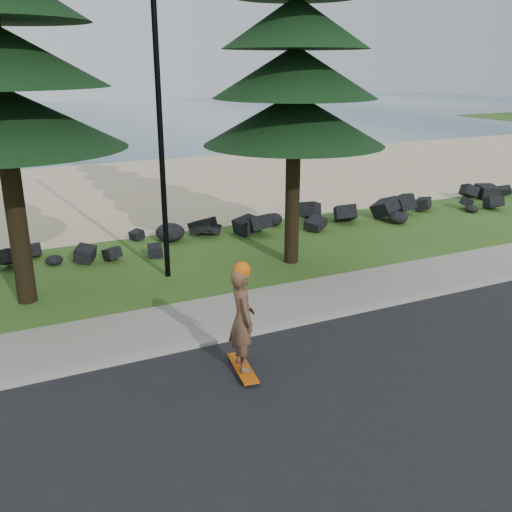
# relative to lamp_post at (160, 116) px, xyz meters

# --- Properties ---
(ground) EXTENTS (160.00, 160.00, 0.00)m
(ground) POSITION_rel_lamp_post_xyz_m (0.00, -3.20, -4.13)
(ground) COLOR #34541A
(ground) RESTS_ON ground
(road) EXTENTS (160.00, 7.00, 0.02)m
(road) POSITION_rel_lamp_post_xyz_m (0.00, -7.70, -4.12)
(road) COLOR black
(road) RESTS_ON ground
(kerb) EXTENTS (160.00, 0.20, 0.10)m
(kerb) POSITION_rel_lamp_post_xyz_m (0.00, -4.10, -4.08)
(kerb) COLOR #A19C91
(kerb) RESTS_ON ground
(sidewalk) EXTENTS (160.00, 2.00, 0.08)m
(sidewalk) POSITION_rel_lamp_post_xyz_m (0.00, -3.00, -4.09)
(sidewalk) COLOR gray
(sidewalk) RESTS_ON ground
(beach_sand) EXTENTS (160.00, 15.00, 0.01)m
(beach_sand) POSITION_rel_lamp_post_xyz_m (0.00, 11.30, -4.13)
(beach_sand) COLOR #CBB087
(beach_sand) RESTS_ON ground
(ocean) EXTENTS (160.00, 58.00, 0.01)m
(ocean) POSITION_rel_lamp_post_xyz_m (0.00, 47.80, -4.13)
(ocean) COLOR #3D6676
(ocean) RESTS_ON ground
(seawall_boulders) EXTENTS (60.00, 2.40, 1.10)m
(seawall_boulders) POSITION_rel_lamp_post_xyz_m (0.00, 2.40, -4.13)
(seawall_boulders) COLOR black
(seawall_boulders) RESTS_ON ground
(lamp_post) EXTENTS (0.25, 0.14, 8.14)m
(lamp_post) POSITION_rel_lamp_post_xyz_m (0.00, 0.00, 0.00)
(lamp_post) COLOR black
(lamp_post) RESTS_ON ground
(skateboarder) EXTENTS (0.55, 1.17, 2.13)m
(skateboarder) POSITION_rel_lamp_post_xyz_m (-0.26, -5.42, -3.06)
(skateboarder) COLOR #C6500B
(skateboarder) RESTS_ON ground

